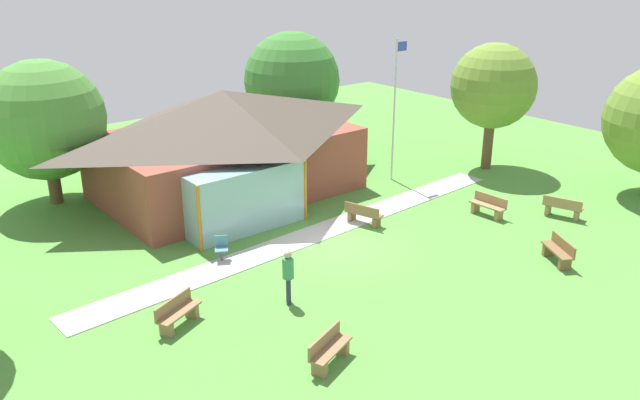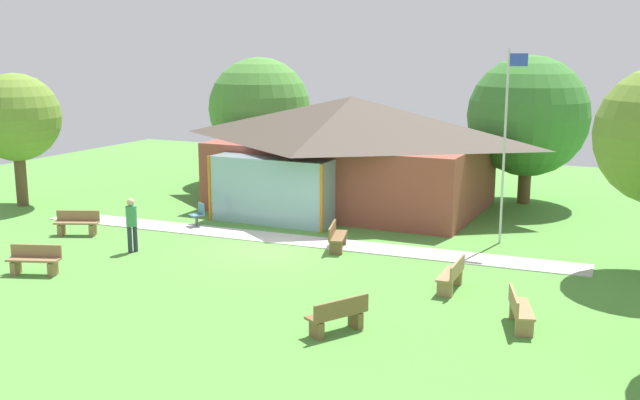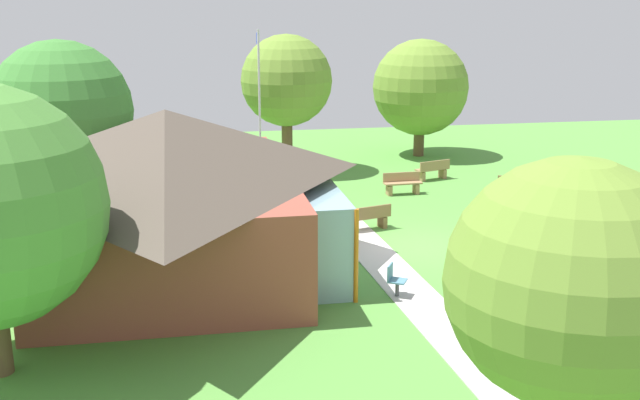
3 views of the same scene
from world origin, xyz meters
name	(u,v)px [view 2 (image 2 of 3)]	position (x,y,z in m)	size (l,w,h in m)	color
ground_plane	(272,249)	(0.00, 0.00, 0.00)	(44.00, 44.00, 0.00)	#54933D
pavilion	(349,150)	(-0.28, 7.04, 2.32)	(11.26, 8.49, 4.47)	brown
footpath	(290,239)	(0.00, 1.25, 0.01)	(19.39, 1.30, 0.03)	#BCB7B2
flagpole	(506,139)	(6.56, 3.87, 3.48)	(0.64, 0.08, 6.36)	silver
bench_mid_right	(452,276)	(6.40, -1.66, 0.40)	(0.49, 1.51, 0.84)	#9E7A51
bench_mid_left	(77,224)	(-6.98, -1.27, 0.40)	(1.55, 1.00, 0.84)	olive
bench_front_right	(338,316)	(4.86, -5.74, 0.40)	(1.13, 1.52, 0.84)	brown
bench_lawn_far_right	(519,311)	(8.53, -3.61, 0.40)	(0.87, 1.56, 0.84)	#9E7A51
bench_front_left	(35,261)	(-4.83, -5.30, 0.40)	(1.56, 0.93, 0.84)	olive
bench_rear_near_path	(336,238)	(1.94, 0.79, 0.40)	(0.85, 1.56, 0.84)	brown
patio_chair_west	(198,215)	(-3.89, 1.55, 0.42)	(0.60, 0.60, 0.86)	teal
visitor_strolling_lawn	(132,221)	(-3.82, -2.20, 1.02)	(0.34, 0.34, 1.74)	#2D3347
tree_behind_pavilion_left	(260,109)	(-6.44, 10.64, 3.52)	(4.84, 4.84, 5.95)	brown
tree_west_hedge	(16,118)	(-12.52, 1.55, 3.61)	(3.53, 3.53, 5.40)	brown
tree_behind_pavilion_right	(528,116)	(6.06, 10.83, 3.62)	(4.93, 4.93, 6.10)	brown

